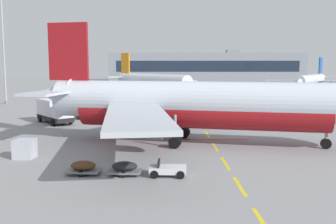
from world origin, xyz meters
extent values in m
cube|color=yellow|center=(18.00, 0.62, 0.00)|extent=(0.24, 4.00, 0.01)
cube|color=yellow|center=(18.00, 6.53, 0.00)|extent=(0.24, 4.00, 0.01)
cube|color=yellow|center=(18.00, 12.26, 0.00)|extent=(0.24, 4.00, 0.01)
cube|color=yellow|center=(18.00, 18.43, 0.00)|extent=(0.24, 4.00, 0.01)
cube|color=yellow|center=(18.00, 24.77, 0.00)|extent=(0.24, 4.00, 0.01)
cube|color=yellow|center=(18.00, 31.56, 0.00)|extent=(0.24, 4.00, 0.01)
cube|color=yellow|center=(18.00, 37.97, 0.00)|extent=(0.24, 4.00, 0.01)
cube|color=yellow|center=(18.00, 44.31, 0.00)|extent=(0.24, 4.00, 0.01)
cube|color=yellow|center=(18.00, 50.29, 0.00)|extent=(0.24, 4.00, 0.01)
cube|color=yellow|center=(18.00, 55.92, 0.00)|extent=(0.24, 4.00, 0.01)
cube|color=yellow|center=(18.00, 62.15, 0.00)|extent=(0.24, 4.00, 0.01)
cube|color=yellow|center=(18.00, 69.52, 0.00)|extent=(0.24, 4.00, 0.01)
cube|color=yellow|center=(18.00, 76.15, 0.00)|extent=(0.24, 4.00, 0.01)
cube|color=yellow|center=(18.00, 81.96, 0.00)|extent=(0.24, 4.00, 0.01)
cube|color=yellow|center=(18.00, 87.77, 0.00)|extent=(0.24, 4.00, 0.01)
cube|color=#B21414|center=(18.00, 22.00, 0.00)|extent=(8.00, 0.40, 0.01)
cylinder|color=silver|center=(16.69, 20.11, 4.30)|extent=(30.18, 10.50, 3.80)
cylinder|color=maroon|center=(16.69, 20.11, 3.26)|extent=(24.66, 8.94, 3.50)
cone|color=silver|center=(1.35, 23.67, 4.78)|extent=(4.82, 4.10, 3.23)
cube|color=maroon|center=(3.05, 23.28, 9.20)|extent=(4.37, 1.34, 6.00)
cube|color=silver|center=(3.09, 26.55, 5.06)|extent=(4.56, 6.96, 0.24)
cube|color=silver|center=(1.65, 20.32, 5.06)|extent=(4.56, 6.96, 0.24)
cube|color=#B7BCC6|center=(14.74, 29.29, 3.83)|extent=(13.15, 16.93, 0.36)
cube|color=#B7BCC6|center=(10.90, 12.73, 3.83)|extent=(6.62, 17.42, 0.36)
cylinder|color=#4C4F54|center=(13.91, 26.40, 2.38)|extent=(3.59, 2.77, 2.10)
cylinder|color=black|center=(15.47, 26.04, 2.38)|extent=(0.52, 1.77, 1.79)
cylinder|color=#4C4F54|center=(11.43, 15.69, 2.38)|extent=(3.59, 2.77, 2.10)
cylinder|color=black|center=(12.99, 15.33, 2.38)|extent=(0.52, 1.77, 1.79)
cylinder|color=gray|center=(28.28, 17.43, 1.83)|extent=(0.28, 0.28, 2.67)
cylinder|color=black|center=(28.28, 17.43, 0.50)|extent=(1.03, 0.50, 0.99)
cylinder|color=gray|center=(15.33, 23.10, 1.86)|extent=(0.28, 0.28, 2.61)
cylinder|color=black|center=(15.41, 23.44, 0.55)|extent=(1.15, 0.59, 1.10)
cylinder|color=black|center=(15.25, 22.76, 0.55)|extent=(1.15, 0.59, 1.10)
cylinder|color=gray|center=(14.15, 18.03, 1.86)|extent=(0.28, 0.28, 2.61)
cylinder|color=black|center=(14.23, 18.37, 0.55)|extent=(1.15, 0.59, 1.10)
cylinder|color=black|center=(14.07, 17.69, 0.55)|extent=(1.15, 0.59, 1.10)
cylinder|color=silver|center=(54.49, 89.28, 3.51)|extent=(16.36, 22.05, 3.10)
cylinder|color=#0F479E|center=(54.49, 89.28, 2.65)|extent=(13.58, 18.13, 2.85)
cone|color=silver|center=(47.59, 79.12, 3.51)|extent=(4.12, 4.07, 3.04)
cone|color=silver|center=(61.70, 99.91, 3.89)|extent=(4.10, 4.31, 2.63)
cube|color=#192333|center=(48.07, 79.83, 4.05)|extent=(2.66, 2.39, 0.49)
cube|color=#0F479E|center=(60.90, 98.73, 7.50)|extent=(2.26, 3.13, 4.89)
cube|color=silver|center=(63.38, 97.73, 4.13)|extent=(5.78, 5.09, 0.20)
cube|color=silver|center=(59.06, 100.66, 4.13)|extent=(5.78, 5.09, 0.20)
cube|color=#B7BCC6|center=(50.57, 95.86, 3.12)|extent=(14.41, 7.35, 0.29)
cylinder|color=#4C4F54|center=(60.09, 89.54, 1.94)|extent=(2.88, 3.12, 1.71)
cylinder|color=black|center=(59.35, 88.46, 1.94)|extent=(1.26, 0.90, 1.46)
cylinder|color=#4C4F54|center=(52.66, 94.58, 1.94)|extent=(2.88, 3.12, 1.71)
cylinder|color=black|center=(51.93, 93.50, 1.94)|extent=(1.26, 0.90, 1.46)
cylinder|color=gray|center=(49.03, 81.25, 1.49)|extent=(0.23, 0.23, 2.17)
cylinder|color=black|center=(49.03, 81.25, 0.40)|extent=(0.64, 0.80, 0.81)
cylinder|color=gray|center=(57.16, 89.44, 1.51)|extent=(0.23, 0.23, 2.13)
cylinder|color=black|center=(57.39, 89.28, 0.45)|extent=(0.74, 0.90, 0.90)
cylinder|color=black|center=(56.92, 89.60, 0.45)|extent=(0.74, 0.90, 0.90)
cylinder|color=gray|center=(53.65, 91.82, 1.51)|extent=(0.23, 0.23, 2.13)
cylinder|color=black|center=(53.88, 91.66, 0.45)|extent=(0.74, 0.90, 0.90)
cylinder|color=black|center=(53.41, 91.98, 0.45)|extent=(0.74, 0.90, 0.90)
cylinder|color=silver|center=(10.31, 76.79, 3.85)|extent=(18.81, 23.62, 3.40)
cylinder|color=orange|center=(10.31, 76.79, 2.91)|extent=(15.60, 19.44, 3.13)
cone|color=silver|center=(18.35, 66.00, 3.85)|extent=(4.54, 4.50, 3.33)
cone|color=silver|center=(1.89, 88.09, 4.27)|extent=(4.56, 4.74, 2.89)
cube|color=#192333|center=(17.79, 66.75, 4.44)|extent=(2.90, 2.67, 0.54)
cube|color=orange|center=(2.82, 86.84, 8.23)|extent=(2.61, 3.35, 5.37)
cube|color=silver|center=(4.75, 89.05, 4.53)|extent=(6.30, 5.72, 0.21)
cube|color=silver|center=(0.15, 85.63, 4.53)|extent=(6.30, 5.72, 0.21)
cube|color=#B7BCC6|center=(14.28, 84.19, 3.42)|extent=(15.79, 8.64, 0.32)
cube|color=#B7BCC6|center=(2.08, 75.10, 3.42)|extent=(12.07, 15.01, 0.32)
cylinder|color=#4C4F54|center=(12.05, 82.69, 2.12)|extent=(3.22, 3.42, 1.88)
cylinder|color=black|center=(12.90, 81.54, 2.12)|extent=(1.34, 1.04, 1.60)
cylinder|color=#4C4F54|center=(4.16, 76.81, 2.12)|extent=(3.22, 3.42, 1.88)
cylinder|color=black|center=(5.01, 75.67, 2.12)|extent=(1.34, 1.04, 1.60)
cylinder|color=gray|center=(16.66, 68.26, 1.63)|extent=(0.25, 0.25, 2.38)
cylinder|color=black|center=(16.66, 68.26, 0.44)|extent=(0.73, 0.86, 0.89)
cylinder|color=gray|center=(11.10, 79.62, 1.66)|extent=(0.25, 0.25, 2.33)
cylinder|color=black|center=(11.35, 79.81, 0.49)|extent=(0.84, 0.98, 0.98)
cylinder|color=black|center=(10.85, 79.43, 0.49)|extent=(0.84, 0.98, 0.98)
cylinder|color=gray|center=(7.37, 76.84, 1.66)|extent=(0.25, 0.25, 2.33)
cylinder|color=black|center=(7.62, 77.03, 0.49)|extent=(0.84, 0.98, 0.98)
cylinder|color=black|center=(7.12, 76.65, 0.49)|extent=(0.84, 0.98, 0.98)
cube|color=black|center=(-1.53, 33.53, 0.74)|extent=(6.20, 7.00, 0.60)
cube|color=silver|center=(-0.11, 31.71, 1.59)|extent=(3.28, 3.29, 1.10)
cube|color=#192333|center=(0.59, 30.80, 1.69)|extent=(1.55, 1.23, 0.64)
cube|color=silver|center=(-2.14, 34.30, 2.09)|extent=(4.82, 5.23, 2.10)
cylinder|color=black|center=(0.79, 32.50, 0.48)|extent=(0.81, 0.93, 0.96)
cylinder|color=black|center=(-1.10, 31.03, 0.48)|extent=(0.81, 0.93, 0.96)
cylinder|color=black|center=(-1.96, 36.03, 0.48)|extent=(0.81, 0.93, 0.96)
cylinder|color=black|center=(-3.86, 34.56, 0.48)|extent=(0.81, 0.93, 0.96)
cube|color=black|center=(34.42, 36.13, 0.74)|extent=(5.80, 7.19, 0.60)
cube|color=yellow|center=(33.18, 38.07, 1.59)|extent=(3.22, 3.25, 1.10)
cube|color=#192333|center=(32.55, 39.04, 1.69)|extent=(1.65, 1.09, 0.64)
cube|color=#B7BCC6|center=(34.95, 35.30, 2.09)|extent=(4.59, 5.30, 2.10)
cylinder|color=black|center=(32.20, 37.37, 0.48)|extent=(0.75, 0.96, 0.96)
cylinder|color=black|center=(34.22, 38.66, 0.48)|extent=(0.75, 0.96, 0.96)
cylinder|color=black|center=(34.62, 33.60, 0.48)|extent=(0.75, 0.96, 0.96)
cylinder|color=black|center=(36.64, 34.89, 0.48)|extent=(0.75, 0.96, 0.96)
cube|color=black|center=(3.53, 37.79, 0.74)|extent=(7.20, 3.07, 0.60)
cube|color=maroon|center=(5.83, 37.57, 1.59)|extent=(2.59, 2.53, 1.10)
cube|color=#192333|center=(6.97, 37.46, 1.69)|extent=(0.25, 1.92, 0.64)
cube|color=#B7BCC6|center=(2.55, 37.89, 2.09)|extent=(4.97, 2.85, 2.10)
cylinder|color=black|center=(5.87, 38.77, 0.48)|extent=(0.98, 0.37, 0.96)
cylinder|color=black|center=(5.64, 36.38, 0.48)|extent=(0.98, 0.37, 0.96)
cylinder|color=black|center=(1.41, 39.21, 0.48)|extent=(0.98, 0.37, 0.96)
cylinder|color=black|center=(1.18, 36.82, 0.48)|extent=(0.98, 0.37, 0.96)
cube|color=silver|center=(13.36, 8.90, 0.46)|extent=(2.69, 1.58, 0.44)
cube|color=black|center=(12.71, 8.94, 0.86)|extent=(0.20, 1.13, 0.56)
cylinder|color=black|center=(14.32, 9.53, 0.28)|extent=(0.57, 0.22, 0.56)
cylinder|color=black|center=(14.22, 8.13, 0.28)|extent=(0.57, 0.22, 0.56)
cylinder|color=black|center=(12.50, 9.66, 0.28)|extent=(0.57, 0.22, 0.56)
cylinder|color=black|center=(12.41, 8.26, 0.28)|extent=(0.57, 0.22, 0.56)
cube|color=slate|center=(10.27, 9.11, 0.28)|extent=(2.50, 1.66, 0.12)
ellipsoid|color=black|center=(10.27, 9.11, 0.66)|extent=(1.90, 1.32, 0.64)
cylinder|color=black|center=(10.32, 9.78, 0.22)|extent=(0.45, 0.17, 0.44)
cylinder|color=black|center=(10.22, 8.44, 0.22)|extent=(0.45, 0.17, 0.44)
cube|color=slate|center=(7.28, 9.32, 0.28)|extent=(2.50, 1.66, 0.12)
ellipsoid|color=#4C2D19|center=(7.28, 9.32, 0.66)|extent=(1.90, 1.32, 0.64)
cylinder|color=black|center=(7.33, 9.99, 0.22)|extent=(0.45, 0.17, 0.44)
cylinder|color=black|center=(7.23, 8.65, 0.22)|extent=(0.45, 0.17, 0.44)
cube|color=#B7BCC6|center=(1.33, 14.26, 0.80)|extent=(1.73, 1.69, 1.60)
cube|color=silver|center=(1.33, 14.26, 0.80)|extent=(1.62, 0.18, 1.36)
cylinder|color=slate|center=(-18.45, 59.16, 0.30)|extent=(0.70, 0.70, 0.60)
cylinder|color=#9EA0A5|center=(-18.45, 59.16, 14.56)|extent=(0.36, 0.36, 29.11)
cube|color=gray|center=(32.44, 160.50, 6.45)|extent=(85.83, 25.67, 12.90)
cube|color=#192333|center=(32.44, 147.60, 7.09)|extent=(78.96, 0.12, 4.64)
cube|color=gray|center=(45.31, 160.50, 13.70)|extent=(6.00, 5.00, 1.60)
camera|label=1|loc=(13.03, -17.48, 7.87)|focal=40.85mm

